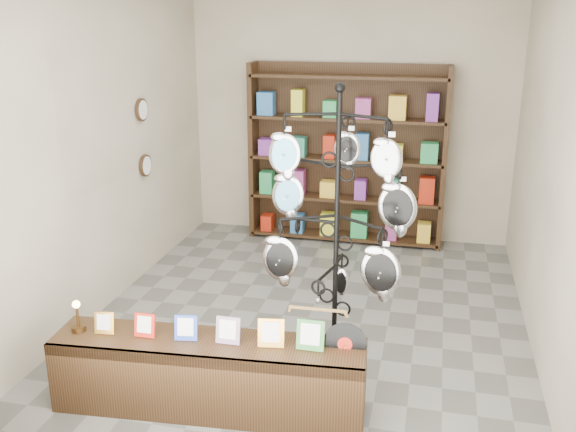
{
  "coord_description": "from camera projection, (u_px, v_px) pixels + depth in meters",
  "views": [
    {
      "loc": [
        1.08,
        -5.42,
        2.79
      ],
      "look_at": [
        0.04,
        -1.0,
        1.33
      ],
      "focal_mm": 40.0,
      "sensor_mm": 36.0,
      "label": 1
    }
  ],
  "objects": [
    {
      "name": "ground",
      "position": [
        308.0,
        318.0,
        6.11
      ],
      "size": [
        5.0,
        5.0,
        0.0
      ],
      "primitive_type": "plane",
      "color": "slate",
      "rests_on": "ground"
    },
    {
      "name": "back_shelving",
      "position": [
        346.0,
        160.0,
        7.93
      ],
      "size": [
        2.42,
        0.36,
        2.2
      ],
      "color": "black",
      "rests_on": "ground"
    },
    {
      "name": "wall_clocks",
      "position": [
        144.0,
        138.0,
        6.83
      ],
      "size": [
        0.03,
        0.24,
        0.84
      ],
      "color": "black",
      "rests_on": "ground"
    },
    {
      "name": "display_tree",
      "position": [
        337.0,
        216.0,
        4.75
      ],
      "size": [
        1.19,
        1.02,
        2.32
      ],
      "rotation": [
        0.0,
        0.0,
        -0.06
      ],
      "color": "black",
      "rests_on": "ground"
    },
    {
      "name": "room_envelope",
      "position": [
        310.0,
        125.0,
        5.55
      ],
      "size": [
        5.0,
        5.0,
        5.0
      ],
      "color": "beige",
      "rests_on": "ground"
    },
    {
      "name": "front_shelf",
      "position": [
        209.0,
        375.0,
        4.64
      ],
      "size": [
        2.28,
        0.63,
        0.8
      ],
      "rotation": [
        0.0,
        0.0,
        0.08
      ],
      "color": "black",
      "rests_on": "ground"
    }
  ]
}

